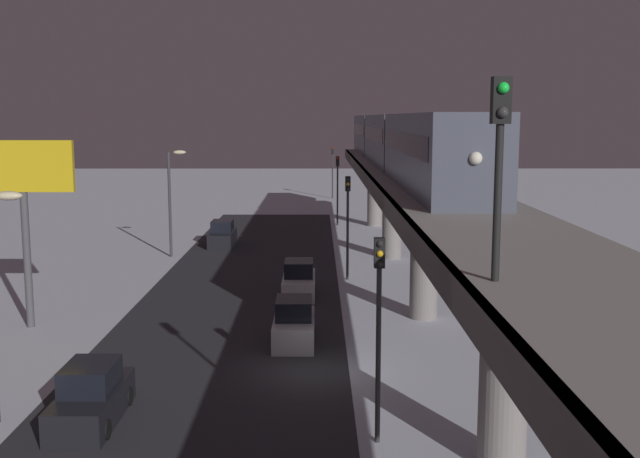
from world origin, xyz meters
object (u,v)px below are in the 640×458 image
at_px(rail_signal, 500,143).
at_px(traffic_light_near, 379,310).
at_px(sedan_white, 299,281).
at_px(traffic_light_mid, 348,212).
at_px(sedan_black_2, 222,235).
at_px(commercial_billboard, 23,185).
at_px(sedan_black, 91,399).
at_px(subway_train, 394,138).
at_px(traffic_light_far, 338,180).
at_px(traffic_light_distant, 333,164).
at_px(sedan_silver_2, 294,324).

distance_m(rail_signal, traffic_light_near, 9.30).
bearing_deg(sedan_white, traffic_light_mid, 54.61).
bearing_deg(sedan_black_2, sedan_white, 110.90).
bearing_deg(sedan_black_2, commercial_billboard, 74.91).
xyz_separation_m(rail_signal, sedan_black, (10.99, -9.14, -8.66)).
bearing_deg(subway_train, sedan_black, 66.39).
height_order(sedan_white, traffic_light_near, traffic_light_near).
relative_size(traffic_light_far, commercial_billboard, 0.72).
relative_size(sedan_white, sedan_black_2, 1.00).
xyz_separation_m(traffic_light_mid, commercial_billboard, (15.60, 10.67, 2.63)).
bearing_deg(traffic_light_distant, subway_train, 94.87).
height_order(subway_train, rail_signal, rail_signal).
xyz_separation_m(subway_train, sedan_white, (6.35, 11.14, -7.70)).
xyz_separation_m(sedan_black_2, commercial_billboard, (6.30, 23.35, 6.03)).
height_order(sedan_white, traffic_light_far, traffic_light_far).
bearing_deg(sedan_black_2, sedan_black, 90.00).
bearing_deg(sedan_black, sedan_black_2, -90.00).
height_order(sedan_silver_2, traffic_light_near, traffic_light_near).
xyz_separation_m(sedan_black_2, traffic_light_distant, (-9.30, -34.84, 3.40)).
bearing_deg(traffic_light_far, sedan_white, 84.05).
bearing_deg(sedan_white, traffic_light_far, 84.05).
height_order(rail_signal, traffic_light_near, rail_signal).
relative_size(sedan_white, sedan_silver_2, 1.04).
relative_size(traffic_light_mid, traffic_light_distant, 1.00).
height_order(sedan_black, traffic_light_mid, traffic_light_mid).
distance_m(traffic_light_near, traffic_light_distant, 71.27).
relative_size(sedan_silver_2, traffic_light_far, 0.68).
relative_size(traffic_light_near, traffic_light_distant, 1.00).
distance_m(rail_signal, sedan_black_2, 46.09).
xyz_separation_m(sedan_white, sedan_black_2, (6.40, -16.76, -0.00)).
xyz_separation_m(sedan_white, traffic_light_far, (-2.90, -27.84, 3.40)).
height_order(sedan_black_2, commercial_billboard, commercial_billboard).
xyz_separation_m(sedan_white, commercial_billboard, (12.70, 6.59, 6.03)).
distance_m(sedan_silver_2, traffic_light_distant, 60.79).
height_order(sedan_black, sedan_silver_2, same).
xyz_separation_m(sedan_silver_2, traffic_light_near, (-2.90, 10.65, 3.40)).
relative_size(subway_train, traffic_light_distant, 8.67).
height_order(rail_signal, sedan_white, rail_signal).
bearing_deg(rail_signal, traffic_light_near, -77.31).
bearing_deg(traffic_light_near, sedan_black, -10.07).
height_order(sedan_black_2, traffic_light_near, traffic_light_near).
distance_m(sedan_silver_2, traffic_light_far, 37.14).
distance_m(sedan_black_2, traffic_light_near, 37.76).
relative_size(traffic_light_distant, commercial_billboard, 0.72).
height_order(sedan_silver_2, traffic_light_distant, traffic_light_distant).
bearing_deg(subway_train, rail_signal, 87.36).
distance_m(rail_signal, traffic_light_distant, 78.95).
distance_m(sedan_black_2, traffic_light_far, 14.86).
bearing_deg(rail_signal, sedan_black_2, -75.96).
bearing_deg(traffic_light_distant, traffic_light_mid, 90.00).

